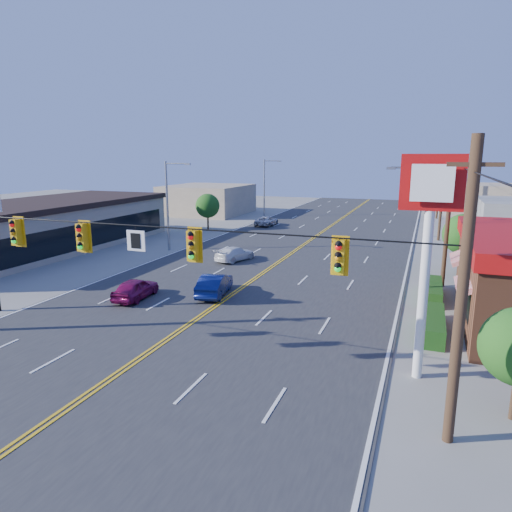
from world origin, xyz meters
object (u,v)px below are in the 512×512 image
(signal_span, at_px, (107,253))
(car_blue, at_px, (215,285))
(car_white, at_px, (235,254))
(car_magenta, at_px, (136,289))
(kfc_pylon, at_px, (429,223))
(car_silver, at_px, (267,221))

(signal_span, bearing_deg, car_blue, 94.55)
(car_white, bearing_deg, signal_span, 116.88)
(car_magenta, relative_size, car_blue, 0.90)
(signal_span, height_order, car_blue, signal_span)
(car_magenta, bearing_deg, car_white, -102.19)
(kfc_pylon, distance_m, car_magenta, 17.55)
(car_blue, relative_size, car_white, 1.03)
(car_white, bearing_deg, car_magenta, 99.51)
(car_magenta, height_order, car_silver, car_magenta)
(car_blue, bearing_deg, car_white, -85.02)
(signal_span, relative_size, car_magenta, 6.67)
(car_blue, height_order, car_white, car_blue)
(car_silver, bearing_deg, car_white, 105.29)
(kfc_pylon, xyz_separation_m, car_blue, (-11.98, 6.79, -5.38))
(car_blue, xyz_separation_m, car_white, (-2.58, 9.16, -0.10))
(signal_span, distance_m, car_magenta, 10.69)
(car_magenta, xyz_separation_m, car_white, (1.53, 11.49, -0.05))
(car_blue, relative_size, car_silver, 0.98)
(car_white, relative_size, car_silver, 0.95)
(car_magenta, bearing_deg, car_blue, -154.97)
(kfc_pylon, bearing_deg, car_magenta, 164.53)
(signal_span, distance_m, car_silver, 39.96)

